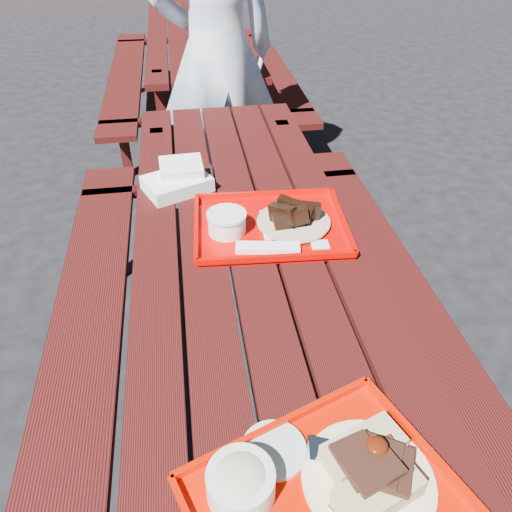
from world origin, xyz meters
name	(u,v)px	position (x,y,z in m)	size (l,w,h in m)	color
ground	(250,389)	(0.00, 0.00, 0.00)	(60.00, 60.00, 0.00)	black
picnic_table_near	(249,289)	(0.00, 0.00, 0.56)	(1.41, 2.40, 0.75)	#41100C
picnic_table_far	(198,55)	(0.00, 2.80, 0.56)	(1.41, 2.40, 0.75)	#41100C
near_tray	(321,487)	(0.02, -0.83, 0.79)	(0.59, 0.53, 0.16)	red
far_tray	(268,224)	(0.08, 0.07, 0.78)	(0.53, 0.43, 0.09)	#CC0300
white_cloth	(178,179)	(-0.21, 0.40, 0.79)	(0.28, 0.25, 0.10)	white
person	(216,54)	(0.04, 1.50, 0.93)	(0.68, 0.45, 1.86)	#BDD6FA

